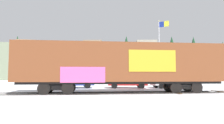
# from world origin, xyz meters

# --- Properties ---
(ground_plane) EXTENTS (260.00, 260.00, 0.00)m
(ground_plane) POSITION_xyz_m (0.00, 0.00, 0.00)
(ground_plane) COLOR silver
(track) EXTENTS (60.02, 3.32, 0.08)m
(track) POSITION_xyz_m (-1.11, 0.00, 0.04)
(track) COLOR #4C4742
(track) RESTS_ON ground_plane
(freight_car) EXTENTS (16.04, 3.32, 4.09)m
(freight_car) POSITION_xyz_m (-1.27, -0.00, 2.33)
(freight_car) COLOR brown
(freight_car) RESTS_ON ground_plane
(flagpole) EXTENTS (1.39, 0.97, 10.04)m
(flagpole) POSITION_xyz_m (6.73, 13.42, 6.40)
(flagpole) COLOR silver
(flagpole) RESTS_ON ground_plane
(hillside) EXTENTS (134.87, 43.99, 15.11)m
(hillside) POSITION_xyz_m (-0.01, 60.83, 5.30)
(hillside) COLOR slate
(hillside) RESTS_ON ground_plane
(parked_car_blue) EXTENTS (4.69, 2.44, 1.65)m
(parked_car_blue) POSITION_xyz_m (-5.89, 6.22, 0.85)
(parked_car_blue) COLOR navy
(parked_car_blue) RESTS_ON ground_plane
(parked_car_red) EXTENTS (4.37, 2.32, 1.80)m
(parked_car_red) POSITION_xyz_m (0.05, 5.79, 0.90)
(parked_car_red) COLOR #B21E1E
(parked_car_red) RESTS_ON ground_plane
(parked_car_white) EXTENTS (4.56, 2.09, 1.54)m
(parked_car_white) POSITION_xyz_m (4.98, 5.60, 0.79)
(parked_car_white) COLOR silver
(parked_car_white) RESTS_ON ground_plane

